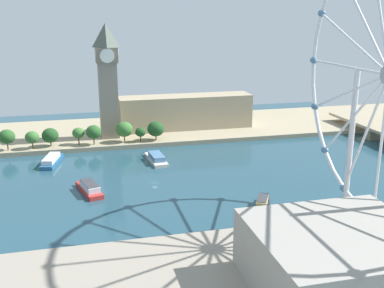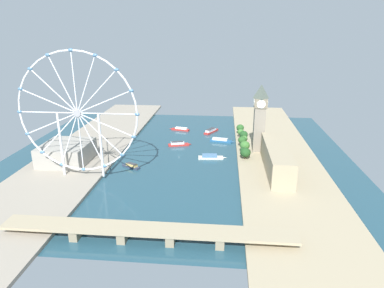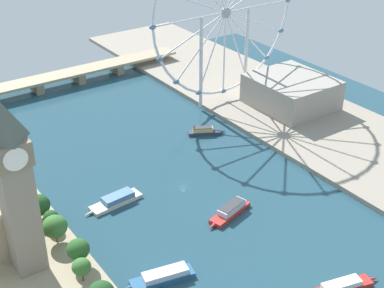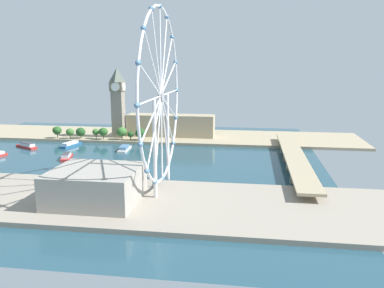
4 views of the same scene
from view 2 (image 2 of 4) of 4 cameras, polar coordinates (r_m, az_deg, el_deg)
ground_plane at (r=406.81m, az=-2.17°, el=-1.86°), size 396.34×396.34×0.00m
riverbank_left at (r=407.87m, az=13.81°, el=-2.13°), size 90.00×520.00×3.00m
riverbank_right at (r=435.20m, az=-17.11°, el=-1.11°), size 90.00×520.00×3.00m
clock_tower at (r=408.65m, az=11.15°, el=4.40°), size 15.75×15.75×79.45m
parliament_block at (r=363.06m, az=13.85°, el=-2.34°), size 22.00×101.47×25.27m
tree_row_embankment at (r=429.86m, az=8.49°, el=0.65°), size 14.08×108.55×14.21m
ferris_wheel at (r=341.38m, az=-18.45°, el=4.75°), size 119.13×3.20×122.52m
riverside_hall at (r=399.94m, az=-20.07°, el=-1.35°), size 49.02×53.39×20.73m
river_bridge at (r=250.45m, az=-7.45°, el=-14.09°), size 208.34×17.98×9.57m
tour_boat_0 at (r=496.41m, az=3.19°, el=2.20°), size 20.63×32.21×5.73m
tour_boat_1 at (r=396.27m, az=3.10°, el=-2.13°), size 33.70×10.60×4.95m
tour_boat_2 at (r=506.02m, az=-1.94°, el=2.49°), size 30.82×12.73×4.65m
tour_boat_3 at (r=455.38m, az=4.82°, el=0.62°), size 33.44×13.49×4.95m
tour_boat_4 at (r=375.36m, az=-10.08°, el=-3.59°), size 23.66×15.30×5.24m
tour_boat_5 at (r=439.26m, az=-2.28°, el=0.02°), size 30.62×13.75×5.57m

